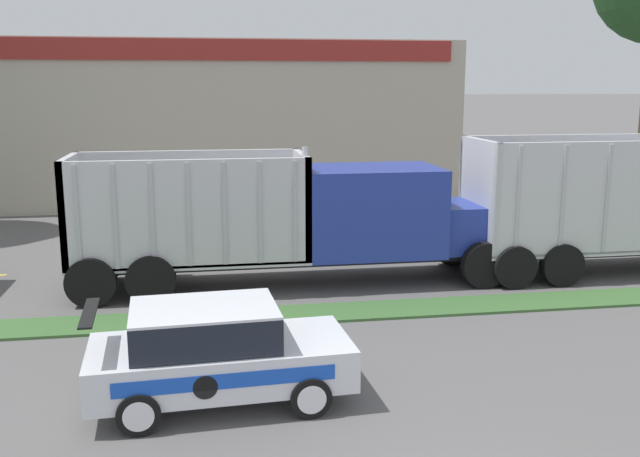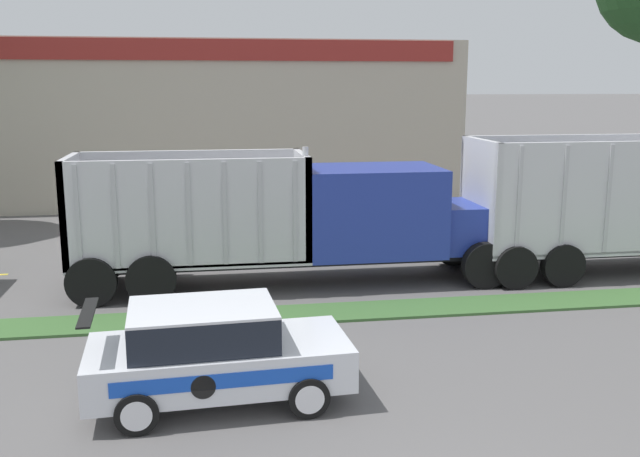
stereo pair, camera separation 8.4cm
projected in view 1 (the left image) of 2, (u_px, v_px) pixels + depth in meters
The scene contains 7 objects.
grass_verge at pixel (346, 312), 15.75m from camera, with size 120.00×1.24×0.06m, color #3D6633.
centre_line_4 at pixel (168, 268), 19.57m from camera, with size 2.40×0.14×0.01m, color yellow.
centre_line_5 at pixel (360, 260), 20.43m from camera, with size 2.40×0.14×0.01m, color yellow.
centre_line_6 at pixel (536, 253), 21.30m from camera, with size 2.40×0.14×0.01m, color yellow.
dump_truck_far_right at pixel (330, 220), 17.94m from camera, with size 10.98×2.65×3.53m.
rally_car at pixel (216, 352), 11.24m from camera, with size 4.18×2.12×1.63m.
store_building_backdrop at pixel (143, 119), 33.02m from camera, with size 26.63×12.10×6.69m.
Camera 1 is at (-3.03, -6.01, 5.00)m, focal length 40.00 mm.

